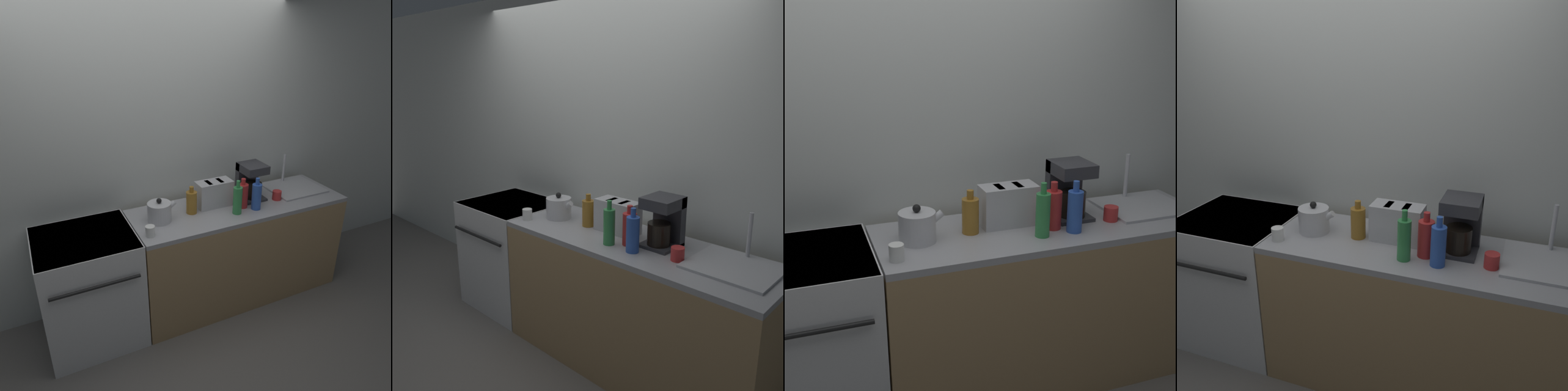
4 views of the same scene
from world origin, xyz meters
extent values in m
plane|color=slate|center=(0.00, 0.00, 0.00)|extent=(12.00, 12.00, 0.00)
cube|color=silver|center=(0.00, 0.71, 1.30)|extent=(8.00, 0.05, 2.60)
cube|color=silver|center=(-0.65, 0.33, 0.46)|extent=(0.73, 0.65, 0.92)
cube|color=black|center=(-0.65, 0.33, 0.91)|extent=(0.71, 0.64, 0.02)
cylinder|color=black|center=(-0.81, 0.19, 0.91)|extent=(0.21, 0.21, 0.01)
cylinder|color=black|center=(-0.48, 0.19, 0.91)|extent=(0.21, 0.21, 0.01)
cylinder|color=black|center=(-0.81, 0.46, 0.91)|extent=(0.21, 0.21, 0.01)
cylinder|color=black|center=(-0.48, 0.46, 0.91)|extent=(0.21, 0.21, 0.01)
cylinder|color=black|center=(-0.65, -0.03, 0.72)|extent=(0.62, 0.02, 0.02)
cube|color=tan|center=(0.67, 0.31, 0.44)|extent=(1.88, 0.62, 0.88)
cube|color=#A3A3A8|center=(0.67, 0.31, 0.90)|extent=(1.88, 0.62, 0.04)
cylinder|color=silver|center=(-0.05, 0.32, 1.00)|extent=(0.19, 0.19, 0.15)
sphere|color=black|center=(-0.05, 0.32, 1.09)|extent=(0.04, 0.04, 0.04)
cylinder|color=silver|center=(0.03, 0.32, 1.03)|extent=(0.11, 0.04, 0.09)
cube|color=#BCBCC1|center=(0.46, 0.38, 1.03)|extent=(0.30, 0.15, 0.22)
cube|color=black|center=(0.40, 0.38, 1.14)|extent=(0.04, 0.10, 0.01)
cube|color=black|center=(0.51, 0.38, 1.14)|extent=(0.04, 0.10, 0.01)
cube|color=#333338|center=(0.82, 0.36, 0.93)|extent=(0.20, 0.22, 0.02)
cube|color=#333338|center=(0.82, 0.44, 1.08)|extent=(0.20, 0.06, 0.32)
cube|color=#333338|center=(0.82, 0.36, 1.20)|extent=(0.20, 0.22, 0.07)
cylinder|color=black|center=(0.82, 0.33, 1.01)|extent=(0.14, 0.14, 0.14)
cube|color=#B7B7BC|center=(1.30, 0.37, 0.93)|extent=(0.48, 0.42, 0.01)
cylinder|color=silver|center=(1.30, 0.54, 1.06)|extent=(0.02, 0.02, 0.28)
cylinder|color=#2D56B7|center=(0.74, 0.17, 1.03)|extent=(0.08, 0.08, 0.22)
cylinder|color=#2D56B7|center=(0.74, 0.17, 1.17)|extent=(0.03, 0.03, 0.05)
cylinder|color=#9E6B23|center=(0.23, 0.33, 1.01)|extent=(0.09, 0.09, 0.19)
cylinder|color=#9E6B23|center=(0.23, 0.33, 1.13)|extent=(0.04, 0.04, 0.05)
cylinder|color=#338C47|center=(0.56, 0.17, 1.03)|extent=(0.07, 0.07, 0.23)
cylinder|color=#338C47|center=(0.56, 0.17, 1.18)|extent=(0.03, 0.03, 0.06)
cylinder|color=#B72828|center=(0.66, 0.25, 1.02)|extent=(0.09, 0.09, 0.21)
cylinder|color=#B72828|center=(0.66, 0.25, 1.15)|extent=(0.03, 0.03, 0.05)
cylinder|color=red|center=(1.01, 0.24, 0.96)|extent=(0.08, 0.08, 0.08)
cylinder|color=white|center=(-0.20, 0.13, 0.96)|extent=(0.07, 0.07, 0.08)
camera|label=1|loc=(-0.93, -2.17, 2.36)|focal=35.00mm
camera|label=2|loc=(2.21, -1.80, 1.94)|focal=40.00mm
camera|label=3|loc=(-0.59, -2.15, 2.01)|focal=50.00mm
camera|label=4|loc=(1.13, -1.83, 2.06)|focal=40.00mm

